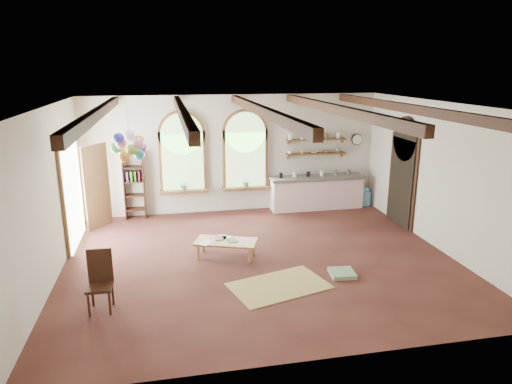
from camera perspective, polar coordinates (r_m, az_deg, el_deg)
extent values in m
plane|color=#532922|center=(9.70, 0.54, -8.38)|extent=(8.00, 8.00, 0.00)
cube|color=brown|center=(12.37, -9.13, 3.74)|extent=(1.24, 0.08, 1.64)
cylinder|color=brown|center=(12.25, -9.28, 7.17)|extent=(1.24, 0.08, 1.24)
cube|color=#85B16A|center=(12.34, -9.13, 3.70)|extent=(1.10, 0.04, 1.50)
cube|color=brown|center=(12.47, -8.96, 0.10)|extent=(1.30, 0.28, 0.08)
cube|color=brown|center=(12.55, -1.34, 4.09)|extent=(1.24, 0.08, 1.64)
cylinder|color=brown|center=(12.43, -1.37, 7.48)|extent=(1.24, 0.08, 1.24)
cube|color=#85B16A|center=(12.51, -1.31, 4.06)|extent=(1.10, 0.04, 1.50)
cube|color=brown|center=(12.64, -1.25, 0.50)|extent=(1.30, 0.28, 0.08)
cube|color=brown|center=(11.04, -22.00, -0.22)|extent=(0.10, 1.90, 2.50)
cube|color=black|center=(12.04, 17.73, 1.16)|extent=(0.10, 1.30, 2.40)
cube|color=#FAD4D8|center=(13.05, 7.55, -0.20)|extent=(2.60, 0.55, 0.86)
cube|color=#65635E|center=(12.94, 7.62, 1.81)|extent=(2.68, 0.62, 0.08)
cube|color=brown|center=(12.97, 7.47, 4.78)|extent=(1.70, 0.24, 0.04)
cube|color=brown|center=(12.90, 7.53, 6.53)|extent=(1.70, 0.24, 0.04)
cylinder|color=black|center=(13.42, 12.51, 6.42)|extent=(0.32, 0.04, 0.32)
cube|color=#341910|center=(12.42, -16.16, 0.76)|extent=(0.03, 0.32, 1.80)
cube|color=#341910|center=(12.39, -13.86, 0.88)|extent=(0.03, 0.32, 1.80)
cube|color=tan|center=(9.69, -3.79, -6.24)|extent=(1.41, 0.99, 0.05)
cube|color=tan|center=(9.70, -7.24, -7.46)|extent=(0.06, 0.06, 0.32)
cube|color=tan|center=(9.47, -0.75, -7.91)|extent=(0.06, 0.06, 0.32)
cube|color=tan|center=(10.07, -6.59, -6.56)|extent=(0.06, 0.06, 0.32)
cube|color=tan|center=(9.85, -0.36, -6.96)|extent=(0.06, 0.06, 0.32)
cube|color=#341910|center=(8.04, -18.94, -11.18)|extent=(0.42, 0.42, 0.05)
cube|color=#341910|center=(8.08, -18.91, -8.70)|extent=(0.41, 0.06, 0.60)
cube|color=tan|center=(8.60, 2.89, -11.62)|extent=(1.97, 1.52, 0.02)
cube|color=#759E6C|center=(9.14, 10.72, -9.95)|extent=(0.51, 0.51, 0.08)
cylinder|color=#5F9FCC|center=(13.64, 13.29, -0.81)|extent=(0.26, 0.26, 0.40)
sphere|color=#5F9FCC|center=(13.58, 13.35, 0.17)|extent=(0.14, 0.14, 0.14)
cylinder|color=#5F9FCC|center=(13.67, 13.56, -0.74)|extent=(0.28, 0.28, 0.42)
sphere|color=#5F9FCC|center=(13.60, 13.63, 0.30)|extent=(0.15, 0.15, 0.15)
cylinder|color=silver|center=(9.65, -15.69, 8.08)|extent=(0.01, 0.01, 0.85)
sphere|color=teal|center=(9.71, -14.44, 4.59)|extent=(0.23, 0.23, 0.23)
sphere|color=#C441A7|center=(9.81, -14.13, 5.43)|extent=(0.23, 0.23, 0.23)
sphere|color=orange|center=(9.96, -14.43, 6.25)|extent=(0.23, 0.23, 0.23)
sphere|color=white|center=(9.85, -15.52, 6.79)|extent=(0.23, 0.23, 0.23)
sphere|color=#D1FD28|center=(9.96, -16.13, 4.73)|extent=(0.23, 0.23, 0.23)
sphere|color=#4DB55F|center=(9.88, -17.14, 5.28)|extent=(0.23, 0.23, 0.23)
sphere|color=#C75DA4|center=(9.69, -16.54, 5.86)|extent=(0.23, 0.23, 0.23)
sphere|color=#3E36E9|center=(9.54, -16.77, 6.43)|extent=(0.23, 0.23, 0.23)
sphere|color=orange|center=(9.44, -16.09, 4.18)|extent=(0.23, 0.23, 0.23)
sphere|color=#9CD64B|center=(9.56, -15.25, 5.10)|extent=(0.23, 0.23, 0.23)
sphere|color=#EDAFCF|center=(9.53, -14.46, 5.86)|extent=(0.23, 0.23, 0.23)
imported|color=olive|center=(9.79, -5.19, -5.83)|extent=(0.20, 0.27, 0.02)
cube|color=black|center=(9.69, -3.05, -6.04)|extent=(0.25, 0.31, 0.01)
imported|color=#598C4C|center=(12.39, -8.99, 0.91)|extent=(0.27, 0.23, 0.30)
imported|color=#598C4C|center=(12.57, -1.23, 1.30)|extent=(0.27, 0.23, 0.30)
imported|color=white|center=(12.73, 4.27, 4.99)|extent=(0.12, 0.10, 0.10)
imported|color=beige|center=(12.83, 5.78, 5.03)|extent=(0.10, 0.10, 0.09)
imported|color=beige|center=(12.94, 7.26, 4.98)|extent=(0.22, 0.22, 0.05)
imported|color=#8C664C|center=(13.06, 8.73, 5.03)|extent=(0.20, 0.20, 0.06)
imported|color=slate|center=(13.17, 10.17, 5.34)|extent=(0.18, 0.18, 0.19)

